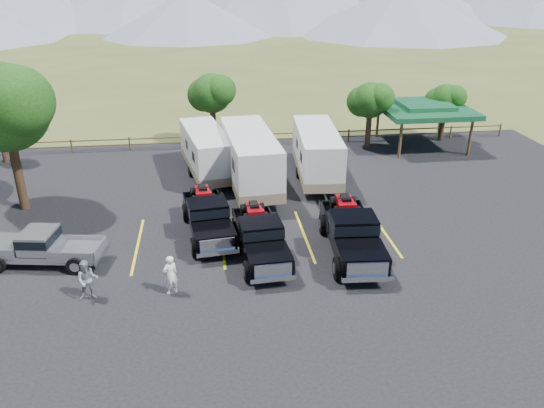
{
  "coord_description": "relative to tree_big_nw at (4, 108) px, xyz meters",
  "views": [
    {
      "loc": [
        -2.45,
        -18.64,
        12.1
      ],
      "look_at": [
        0.46,
        4.47,
        1.6
      ],
      "focal_mm": 35.0,
      "sensor_mm": 36.0,
      "label": 1
    }
  ],
  "objects": [
    {
      "name": "rail_fence",
      "position": [
        14.55,
        9.47,
        -4.99
      ],
      "size": [
        36.12,
        0.12,
        1.0
      ],
      "color": "brown",
      "rests_on": "ground"
    },
    {
      "name": "person_b",
      "position": [
        5.15,
        -9.29,
        -4.7
      ],
      "size": [
        0.9,
        0.74,
        1.71
      ],
      "primitive_type": "imported",
      "rotation": [
        0.0,
        0.0,
        0.12
      ],
      "color": "gray",
      "rests_on": "asphalt_lot"
    },
    {
      "name": "rig_center",
      "position": [
        12.21,
        -6.61,
        -4.6
      ],
      "size": [
        2.43,
        6.05,
        1.98
      ],
      "rotation": [
        0.0,
        0.0,
        0.07
      ],
      "color": "black",
      "rests_on": "asphalt_lot"
    },
    {
      "name": "asphalt_lot",
      "position": [
        12.55,
        -6.03,
        -5.58
      ],
      "size": [
        44.0,
        34.0,
        0.04
      ],
      "primitive_type": "cube",
      "color": "black",
      "rests_on": "ground"
    },
    {
      "name": "ground",
      "position": [
        12.55,
        -9.03,
        -5.6
      ],
      "size": [
        320.0,
        320.0,
        0.0
      ],
      "primitive_type": "plane",
      "color": "#465022",
      "rests_on": "ground"
    },
    {
      "name": "tree_big_nw",
      "position": [
        0.0,
        0.0,
        0.0
      ],
      "size": [
        5.54,
        5.18,
        7.84
      ],
      "color": "black",
      "rests_on": "ground"
    },
    {
      "name": "trailer_left",
      "position": [
        9.96,
        3.69,
        -4.03
      ],
      "size": [
        3.36,
        8.41,
        2.91
      ],
      "rotation": [
        0.0,
        0.0,
        0.18
      ],
      "color": "silver",
      "rests_on": "asphalt_lot"
    },
    {
      "name": "rig_right",
      "position": [
        16.37,
        -6.86,
        -4.51
      ],
      "size": [
        2.62,
        6.62,
        2.17
      ],
      "rotation": [
        0.0,
        0.0,
        -0.06
      ],
      "color": "black",
      "rests_on": "asphalt_lot"
    },
    {
      "name": "trailer_center",
      "position": [
        12.48,
        1.33,
        -3.79
      ],
      "size": [
        3.12,
        9.75,
        3.38
      ],
      "rotation": [
        0.0,
        0.0,
        0.08
      ],
      "color": "silver",
      "rests_on": "asphalt_lot"
    },
    {
      "name": "person_a",
      "position": [
        8.34,
        -9.3,
        -4.71
      ],
      "size": [
        0.74,
        0.66,
        1.7
      ],
      "primitive_type": "imported",
      "rotation": [
        0.0,
        0.0,
        3.66
      ],
      "color": "white",
      "rests_on": "asphalt_lot"
    },
    {
      "name": "tree_north",
      "position": [
        10.52,
        9.99,
        -1.76
      ],
      "size": [
        3.46,
        3.24,
        5.25
      ],
      "color": "black",
      "rests_on": "ground"
    },
    {
      "name": "rig_left",
      "position": [
        9.89,
        -4.2,
        -4.59
      ],
      "size": [
        2.69,
        6.17,
        2.0
      ],
      "rotation": [
        0.0,
        0.0,
        0.13
      ],
      "color": "black",
      "rests_on": "asphalt_lot"
    },
    {
      "name": "pavilion",
      "position": [
        25.55,
        7.97,
        -2.81
      ],
      "size": [
        6.2,
        6.2,
        3.22
      ],
      "color": "brown",
      "rests_on": "ground"
    },
    {
      "name": "stall_lines",
      "position": [
        12.55,
        -5.03,
        -5.55
      ],
      "size": [
        12.12,
        5.5,
        0.01
      ],
      "color": "yellow",
      "rests_on": "asphalt_lot"
    },
    {
      "name": "tree_ne_a",
      "position": [
        21.52,
        7.99,
        -2.11
      ],
      "size": [
        3.11,
        2.92,
        4.76
      ],
      "color": "black",
      "rests_on": "ground"
    },
    {
      "name": "trailer_right",
      "position": [
        16.62,
        2.31,
        -3.93
      ],
      "size": [
        2.83,
        8.96,
        3.1
      ],
      "rotation": [
        0.0,
        0.0,
        -0.07
      ],
      "color": "silver",
      "rests_on": "asphalt_lot"
    },
    {
      "name": "pickup_silver",
      "position": [
        2.7,
        -6.23,
        -4.73
      ],
      "size": [
        5.53,
        2.54,
        1.6
      ],
      "rotation": [
        0.0,
        0.0,
        -1.74
      ],
      "color": "gray",
      "rests_on": "asphalt_lot"
    },
    {
      "name": "tree_ne_b",
      "position": [
        27.52,
        8.99,
        -2.47
      ],
      "size": [
        2.77,
        2.59,
        4.27
      ],
      "color": "black",
      "rests_on": "ground"
    }
  ]
}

